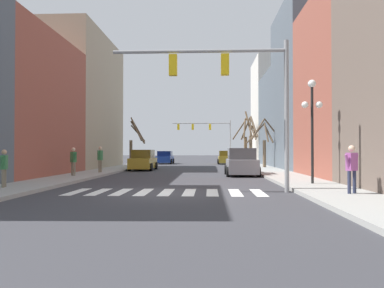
{
  "coord_description": "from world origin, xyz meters",
  "views": [
    {
      "loc": [
        1.67,
        -14.36,
        1.64
      ],
      "look_at": [
        0.09,
        20.47,
        2.27
      ],
      "focal_mm": 35.0,
      "sensor_mm": 36.0,
      "label": 1
    }
  ],
  "objects_px": {
    "traffic_signal_far": "(208,131)",
    "car_parked_left_mid": "(143,161)",
    "pedestrian_on_left_sidewalk": "(100,157)",
    "pedestrian_near_right_corner": "(4,165)",
    "car_at_intersection": "(241,163)",
    "street_tree_left_mid": "(134,143)",
    "pedestrian_on_right_sidewalk": "(73,159)",
    "traffic_signal_near": "(234,82)",
    "car_driving_toward_lane": "(165,158)",
    "car_parked_right_near": "(226,158)",
    "street_lamp_right_corner": "(312,110)",
    "street_tree_right_near": "(246,139)",
    "pedestrian_waiting_at_curb": "(352,165)",
    "street_tree_left_far": "(265,142)",
    "street_tree_left_near": "(251,139)"
  },
  "relations": [
    {
      "from": "traffic_signal_near",
      "to": "street_tree_left_mid",
      "type": "relative_size",
      "value": 1.46
    },
    {
      "from": "street_tree_right_near",
      "to": "street_tree_left_mid",
      "type": "height_order",
      "value": "street_tree_right_near"
    },
    {
      "from": "street_tree_right_near",
      "to": "street_tree_left_near",
      "type": "bearing_deg",
      "value": -69.32
    },
    {
      "from": "pedestrian_near_right_corner",
      "to": "street_tree_left_mid",
      "type": "height_order",
      "value": "street_tree_left_mid"
    },
    {
      "from": "street_tree_right_near",
      "to": "car_parked_right_near",
      "type": "bearing_deg",
      "value": -163.66
    },
    {
      "from": "street_lamp_right_corner",
      "to": "pedestrian_on_left_sidewalk",
      "type": "relative_size",
      "value": 2.66
    },
    {
      "from": "street_lamp_right_corner",
      "to": "street_tree_left_far",
      "type": "height_order",
      "value": "street_lamp_right_corner"
    },
    {
      "from": "street_lamp_right_corner",
      "to": "car_driving_toward_lane",
      "type": "relative_size",
      "value": 1.03
    },
    {
      "from": "traffic_signal_near",
      "to": "street_tree_left_far",
      "type": "bearing_deg",
      "value": 78.15
    },
    {
      "from": "car_at_intersection",
      "to": "pedestrian_near_right_corner",
      "type": "relative_size",
      "value": 2.7
    },
    {
      "from": "car_driving_toward_lane",
      "to": "street_tree_left_near",
      "type": "xyz_separation_m",
      "value": [
        10.61,
        -0.9,
        2.26
      ]
    },
    {
      "from": "car_parked_right_near",
      "to": "car_driving_toward_lane",
      "type": "distance_m",
      "value": 7.66
    },
    {
      "from": "car_parked_left_mid",
      "to": "street_tree_right_near",
      "type": "xyz_separation_m",
      "value": [
        10.19,
        15.6,
        2.28
      ]
    },
    {
      "from": "street_lamp_right_corner",
      "to": "car_at_intersection",
      "type": "xyz_separation_m",
      "value": [
        -2.57,
        7.47,
        -2.65
      ]
    },
    {
      "from": "car_at_intersection",
      "to": "pedestrian_waiting_at_curb",
      "type": "relative_size",
      "value": 2.48
    },
    {
      "from": "pedestrian_on_right_sidewalk",
      "to": "street_tree_left_mid",
      "type": "xyz_separation_m",
      "value": [
        0.76,
        14.35,
        1.23
      ]
    },
    {
      "from": "pedestrian_near_right_corner",
      "to": "street_tree_left_mid",
      "type": "distance_m",
      "value": 21.63
    },
    {
      "from": "pedestrian_on_right_sidewalk",
      "to": "car_parked_left_mid",
      "type": "bearing_deg",
      "value": 116.18
    },
    {
      "from": "car_parked_right_near",
      "to": "pedestrian_on_left_sidewalk",
      "type": "distance_m",
      "value": 22.91
    },
    {
      "from": "traffic_signal_near",
      "to": "street_tree_left_far",
      "type": "height_order",
      "value": "traffic_signal_near"
    },
    {
      "from": "pedestrian_on_left_sidewalk",
      "to": "pedestrian_near_right_corner",
      "type": "height_order",
      "value": "pedestrian_on_left_sidewalk"
    },
    {
      "from": "car_driving_toward_lane",
      "to": "car_parked_right_near",
      "type": "bearing_deg",
      "value": -93.25
    },
    {
      "from": "street_tree_right_near",
      "to": "traffic_signal_far",
      "type": "bearing_deg",
      "value": 124.68
    },
    {
      "from": "traffic_signal_near",
      "to": "street_tree_left_far",
      "type": "xyz_separation_m",
      "value": [
        4.03,
        19.22,
        -1.99
      ]
    },
    {
      "from": "street_tree_left_mid",
      "to": "pedestrian_on_right_sidewalk",
      "type": "bearing_deg",
      "value": -93.01
    },
    {
      "from": "street_tree_left_near",
      "to": "street_tree_left_mid",
      "type": "bearing_deg",
      "value": -143.2
    },
    {
      "from": "street_lamp_right_corner",
      "to": "pedestrian_near_right_corner",
      "type": "bearing_deg",
      "value": -169.6
    },
    {
      "from": "car_driving_toward_lane",
      "to": "pedestrian_on_right_sidewalk",
      "type": "bearing_deg",
      "value": 173.91
    },
    {
      "from": "pedestrian_on_left_sidewalk",
      "to": "street_tree_left_far",
      "type": "bearing_deg",
      "value": -49.36
    },
    {
      "from": "car_parked_left_mid",
      "to": "street_tree_left_mid",
      "type": "distance_m",
      "value": 5.61
    },
    {
      "from": "street_tree_left_near",
      "to": "car_parked_right_near",
      "type": "bearing_deg",
      "value": 171.12
    },
    {
      "from": "street_tree_right_near",
      "to": "street_tree_left_mid",
      "type": "distance_m",
      "value": 16.0
    },
    {
      "from": "car_parked_left_mid",
      "to": "street_tree_left_mid",
      "type": "relative_size",
      "value": 0.95
    },
    {
      "from": "street_tree_left_far",
      "to": "car_driving_toward_lane",
      "type": "bearing_deg",
      "value": 130.05
    },
    {
      "from": "pedestrian_on_left_sidewalk",
      "to": "street_lamp_right_corner",
      "type": "bearing_deg",
      "value": -117.82
    },
    {
      "from": "street_lamp_right_corner",
      "to": "street_tree_left_mid",
      "type": "height_order",
      "value": "street_tree_left_mid"
    },
    {
      "from": "traffic_signal_near",
      "to": "street_tree_right_near",
      "type": "bearing_deg",
      "value": 83.53
    },
    {
      "from": "traffic_signal_near",
      "to": "street_tree_right_near",
      "type": "height_order",
      "value": "street_tree_right_near"
    },
    {
      "from": "street_tree_left_near",
      "to": "street_tree_right_near",
      "type": "relative_size",
      "value": 0.89
    },
    {
      "from": "traffic_signal_near",
      "to": "car_at_intersection",
      "type": "distance_m",
      "value": 10.53
    },
    {
      "from": "car_at_intersection",
      "to": "street_lamp_right_corner",
      "type": "bearing_deg",
      "value": -161.0
    },
    {
      "from": "car_parked_left_mid",
      "to": "pedestrian_on_right_sidewalk",
      "type": "relative_size",
      "value": 2.72
    },
    {
      "from": "pedestrian_on_right_sidewalk",
      "to": "street_tree_right_near",
      "type": "relative_size",
      "value": 0.26
    },
    {
      "from": "traffic_signal_near",
      "to": "pedestrian_on_left_sidewalk",
      "type": "height_order",
      "value": "traffic_signal_near"
    },
    {
      "from": "pedestrian_on_left_sidewalk",
      "to": "street_tree_left_far",
      "type": "relative_size",
      "value": 0.4
    },
    {
      "from": "traffic_signal_far",
      "to": "car_parked_left_mid",
      "type": "distance_m",
      "value": 23.44
    },
    {
      "from": "car_at_intersection",
      "to": "street_tree_left_near",
      "type": "height_order",
      "value": "street_tree_left_near"
    },
    {
      "from": "traffic_signal_far",
      "to": "car_parked_left_mid",
      "type": "relative_size",
      "value": 1.84
    },
    {
      "from": "pedestrian_on_left_sidewalk",
      "to": "street_tree_right_near",
      "type": "xyz_separation_m",
      "value": [
        12.14,
        21.52,
        1.87
      ]
    },
    {
      "from": "car_at_intersection",
      "to": "street_tree_left_mid",
      "type": "xyz_separation_m",
      "value": [
        -9.52,
        11.7,
        1.54
      ]
    }
  ]
}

